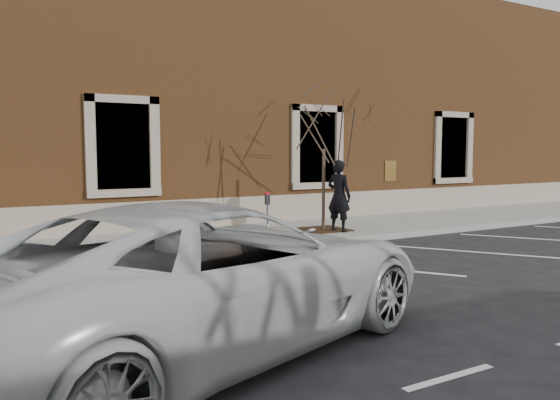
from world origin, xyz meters
TOP-DOWN VIEW (x-y plane):
  - ground at (0.00, 0.00)m, footprint 120.00×120.00m
  - sidewalk_near at (0.00, 1.75)m, footprint 40.00×3.50m
  - curb_near at (0.00, -0.05)m, footprint 40.00×0.12m
  - parking_stripes at (0.00, -2.20)m, footprint 28.00×4.40m
  - building_civic at (0.00, 7.74)m, footprint 40.00×8.62m
  - man at (1.96, 0.88)m, footprint 0.67×0.81m
  - parking_meter at (-0.51, 0.30)m, footprint 0.11×0.08m
  - tree_grate at (1.76, 1.32)m, footprint 1.20×1.20m
  - sapling at (1.76, 1.32)m, footprint 2.39×2.39m
  - white_truck at (-4.14, -4.95)m, footprint 6.75×4.70m

SIDE VIEW (x-z plane):
  - ground at x=0.00m, z-range 0.00..0.00m
  - parking_stripes at x=0.00m, z-range 0.00..0.01m
  - sidewalk_near at x=0.00m, z-range 0.00..0.15m
  - curb_near at x=0.00m, z-range 0.00..0.15m
  - tree_grate at x=1.76m, z-range 0.15..0.18m
  - white_truck at x=-4.14m, z-range 0.00..1.71m
  - parking_meter at x=-0.51m, z-range 0.38..1.55m
  - man at x=1.96m, z-range 0.15..2.05m
  - sapling at x=1.76m, z-range 0.94..4.93m
  - building_civic at x=0.00m, z-range 0.00..8.00m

